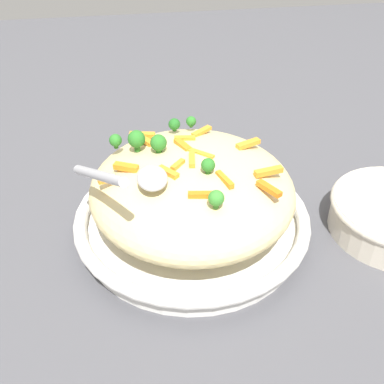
# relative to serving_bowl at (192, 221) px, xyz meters

# --- Properties ---
(ground_plane) EXTENTS (2.40, 2.40, 0.00)m
(ground_plane) POSITION_rel_serving_bowl_xyz_m (0.00, 0.00, -0.02)
(ground_plane) COLOR #4C4C51
(serving_bowl) EXTENTS (0.35, 0.35, 0.04)m
(serving_bowl) POSITION_rel_serving_bowl_xyz_m (0.00, 0.00, 0.00)
(serving_bowl) COLOR white
(serving_bowl) RESTS_ON ground_plane
(pasta_mound) EXTENTS (0.31, 0.30, 0.09)m
(pasta_mound) POSITION_rel_serving_bowl_xyz_m (0.00, 0.00, 0.06)
(pasta_mound) COLOR #DBC689
(pasta_mound) RESTS_ON serving_bowl
(carrot_piece_0) EXTENTS (0.02, 0.04, 0.01)m
(carrot_piece_0) POSITION_rel_serving_bowl_xyz_m (0.04, 0.10, 0.10)
(carrot_piece_0) COLOR orange
(carrot_piece_0) RESTS_ON pasta_mound
(carrot_piece_1) EXTENTS (0.04, 0.01, 0.01)m
(carrot_piece_1) POSITION_rel_serving_bowl_xyz_m (0.00, 0.00, 0.11)
(carrot_piece_1) COLOR orange
(carrot_piece_1) RESTS_ON pasta_mound
(carrot_piece_2) EXTENTS (0.03, 0.04, 0.01)m
(carrot_piece_2) POSITION_rel_serving_bowl_xyz_m (-0.09, 0.03, 0.10)
(carrot_piece_2) COLOR orange
(carrot_piece_2) RESTS_ON pasta_mound
(carrot_piece_3) EXTENTS (0.04, 0.03, 0.01)m
(carrot_piece_3) POSITION_rel_serving_bowl_xyz_m (0.07, 0.09, 0.10)
(carrot_piece_3) COLOR orange
(carrot_piece_3) RESTS_ON pasta_mound
(carrot_piece_4) EXTENTS (0.04, 0.02, 0.01)m
(carrot_piece_4) POSITION_rel_serving_bowl_xyz_m (0.05, 0.04, 0.11)
(carrot_piece_4) COLOR orange
(carrot_piece_4) RESTS_ON pasta_mound
(carrot_piece_5) EXTENTS (0.03, 0.03, 0.01)m
(carrot_piece_5) POSITION_rel_serving_bowl_xyz_m (0.02, -0.04, 0.11)
(carrot_piece_5) COLOR orange
(carrot_piece_5) RESTS_ON pasta_mound
(carrot_piece_6) EXTENTS (0.01, 0.03, 0.01)m
(carrot_piece_6) POSITION_rel_serving_bowl_xyz_m (-0.07, -0.00, 0.11)
(carrot_piece_6) COLOR orange
(carrot_piece_6) RESTS_ON pasta_mound
(carrot_piece_7) EXTENTS (0.04, 0.02, 0.01)m
(carrot_piece_7) POSITION_rel_serving_bowl_xyz_m (-0.05, -0.01, 0.11)
(carrot_piece_7) COLOR orange
(carrot_piece_7) RESTS_ON pasta_mound
(carrot_piece_8) EXTENTS (0.01, 0.04, 0.01)m
(carrot_piece_8) POSITION_rel_serving_bowl_xyz_m (0.08, -0.00, 0.11)
(carrot_piece_8) COLOR orange
(carrot_piece_8) RESTS_ON pasta_mound
(carrot_piece_9) EXTENTS (0.02, 0.04, 0.01)m
(carrot_piece_9) POSITION_rel_serving_bowl_xyz_m (-0.04, 0.09, 0.10)
(carrot_piece_9) COLOR orange
(carrot_piece_9) RESTS_ON pasta_mound
(carrot_piece_10) EXTENTS (0.03, 0.04, 0.01)m
(carrot_piece_10) POSITION_rel_serving_bowl_xyz_m (-0.02, 0.02, 0.11)
(carrot_piece_10) COLOR orange
(carrot_piece_10) RESTS_ON pasta_mound
(carrot_piece_11) EXTENTS (0.02, 0.04, 0.01)m
(carrot_piece_11) POSITION_rel_serving_bowl_xyz_m (-0.01, -0.09, 0.11)
(carrot_piece_11) COLOR orange
(carrot_piece_11) RESTS_ON pasta_mound
(carrot_piece_12) EXTENTS (0.01, 0.03, 0.01)m
(carrot_piece_12) POSITION_rel_serving_bowl_xyz_m (0.02, -0.12, 0.10)
(carrot_piece_12) COLOR orange
(carrot_piece_12) RESTS_ON pasta_mound
(carrot_piece_13) EXTENTS (0.03, 0.02, 0.01)m
(carrot_piece_13) POSITION_rel_serving_bowl_xyz_m (-0.07, -0.06, 0.10)
(carrot_piece_13) COLOR orange
(carrot_piece_13) RESTS_ON pasta_mound
(carrot_piece_14) EXTENTS (0.02, 0.04, 0.01)m
(carrot_piece_14) POSITION_rel_serving_bowl_xyz_m (-0.10, -0.06, 0.10)
(carrot_piece_14) COLOR orange
(carrot_piece_14) RESTS_ON pasta_mound
(carrot_piece_15) EXTENTS (0.02, 0.02, 0.01)m
(carrot_piece_15) POSITION_rel_serving_bowl_xyz_m (0.01, -0.02, 0.11)
(carrot_piece_15) COLOR orange
(carrot_piece_15) RESTS_ON pasta_mound
(broccoli_floret_0) EXTENTS (0.03, 0.03, 0.03)m
(broccoli_floret_0) POSITION_rel_serving_bowl_xyz_m (-0.05, -0.07, 0.12)
(broccoli_floret_0) COLOR #296820
(broccoli_floret_0) RESTS_ON pasta_mound
(broccoli_floret_1) EXTENTS (0.02, 0.02, 0.02)m
(broccoli_floret_1) POSITION_rel_serving_bowl_xyz_m (0.10, 0.01, 0.12)
(broccoli_floret_1) COLOR #377928
(broccoli_floret_1) RESTS_ON pasta_mound
(broccoli_floret_2) EXTENTS (0.02, 0.02, 0.02)m
(broccoli_floret_2) POSITION_rel_serving_bowl_xyz_m (-0.07, -0.10, 0.11)
(broccoli_floret_2) COLOR #296820
(broccoli_floret_2) RESTS_ON pasta_mound
(broccoli_floret_3) EXTENTS (0.02, 0.02, 0.02)m
(broccoli_floret_3) POSITION_rel_serving_bowl_xyz_m (-0.11, 0.02, 0.11)
(broccoli_floret_3) COLOR #296820
(broccoli_floret_3) RESTS_ON pasta_mound
(broccoli_floret_4) EXTENTS (0.02, 0.02, 0.03)m
(broccoli_floret_4) POSITION_rel_serving_bowl_xyz_m (-0.04, -0.04, 0.12)
(broccoli_floret_4) COLOR #296820
(broccoli_floret_4) RESTS_ON pasta_mound
(broccoli_floret_5) EXTENTS (0.02, 0.02, 0.02)m
(broccoli_floret_5) POSITION_rel_serving_bowl_xyz_m (0.03, 0.02, 0.12)
(broccoli_floret_5) COLOR #296820
(broccoli_floret_5) RESTS_ON pasta_mound
(broccoli_floret_6) EXTENTS (0.02, 0.02, 0.02)m
(broccoli_floret_6) POSITION_rel_serving_bowl_xyz_m (-0.10, -0.01, 0.11)
(broccoli_floret_6) COLOR #205B1C
(broccoli_floret_6) RESTS_ON pasta_mound
(serving_spoon) EXTENTS (0.14, 0.12, 0.08)m
(serving_spoon) POSITION_rel_serving_bowl_xyz_m (0.06, -0.08, 0.13)
(serving_spoon) COLOR #B7B7BC
(serving_spoon) RESTS_ON pasta_mound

